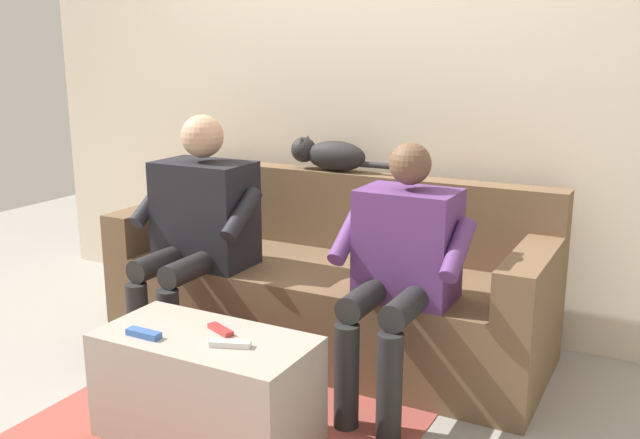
{
  "coord_description": "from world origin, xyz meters",
  "views": [
    {
      "loc": [
        -1.52,
        2.85,
        1.46
      ],
      "look_at": [
        0.0,
        -0.02,
        0.67
      ],
      "focal_mm": 39.56,
      "sensor_mm": 36.0,
      "label": 1
    }
  ],
  "objects_px": {
    "person_right_seated": "(198,221)",
    "couch": "(329,289)",
    "person_left_seated": "(401,260)",
    "remote_white": "(230,344)",
    "cat_on_backrest": "(328,154)",
    "coffee_table": "(207,387)",
    "remote_red": "(220,330)",
    "remote_blue": "(144,334)"
  },
  "relations": [
    {
      "from": "person_right_seated",
      "to": "remote_blue",
      "type": "xyz_separation_m",
      "value": [
        -0.33,
        0.77,
        -0.22
      ]
    },
    {
      "from": "person_left_seated",
      "to": "cat_on_backrest",
      "type": "distance_m",
      "value": 0.99
    },
    {
      "from": "person_right_seated",
      "to": "couch",
      "type": "bearing_deg",
      "value": -146.12
    },
    {
      "from": "remote_blue",
      "to": "remote_white",
      "type": "bearing_deg",
      "value": 12.99
    },
    {
      "from": "coffee_table",
      "to": "person_right_seated",
      "type": "height_order",
      "value": "person_right_seated"
    },
    {
      "from": "couch",
      "to": "coffee_table",
      "type": "distance_m",
      "value": 1.01
    },
    {
      "from": "couch",
      "to": "remote_blue",
      "type": "height_order",
      "value": "couch"
    },
    {
      "from": "cat_on_backrest",
      "to": "remote_red",
      "type": "distance_m",
      "value": 1.34
    },
    {
      "from": "couch",
      "to": "remote_blue",
      "type": "bearing_deg",
      "value": 80.18
    },
    {
      "from": "cat_on_backrest",
      "to": "remote_white",
      "type": "xyz_separation_m",
      "value": [
        -0.29,
        1.33,
        -0.49
      ]
    },
    {
      "from": "remote_red",
      "to": "coffee_table",
      "type": "bearing_deg",
      "value": 85.72
    },
    {
      "from": "person_right_seated",
      "to": "cat_on_backrest",
      "type": "relative_size",
      "value": 2.01
    },
    {
      "from": "cat_on_backrest",
      "to": "remote_red",
      "type": "xyz_separation_m",
      "value": [
        -0.18,
        1.23,
        -0.49
      ]
    },
    {
      "from": "couch",
      "to": "cat_on_backrest",
      "type": "xyz_separation_m",
      "value": [
        0.15,
        -0.28,
        0.63
      ]
    },
    {
      "from": "coffee_table",
      "to": "remote_blue",
      "type": "xyz_separation_m",
      "value": [
        0.19,
        0.11,
        0.22
      ]
    },
    {
      "from": "coffee_table",
      "to": "cat_on_backrest",
      "type": "relative_size",
      "value": 1.43
    },
    {
      "from": "cat_on_backrest",
      "to": "remote_blue",
      "type": "distance_m",
      "value": 1.49
    },
    {
      "from": "person_right_seated",
      "to": "cat_on_backrest",
      "type": "distance_m",
      "value": 0.78
    },
    {
      "from": "couch",
      "to": "remote_white",
      "type": "relative_size",
      "value": 14.48
    },
    {
      "from": "person_left_seated",
      "to": "remote_white",
      "type": "distance_m",
      "value": 0.8
    },
    {
      "from": "person_left_seated",
      "to": "remote_red",
      "type": "bearing_deg",
      "value": 49.57
    },
    {
      "from": "person_right_seated",
      "to": "person_left_seated",
      "type": "bearing_deg",
      "value": 178.86
    },
    {
      "from": "remote_white",
      "to": "remote_red",
      "type": "height_order",
      "value": "remote_white"
    },
    {
      "from": "cat_on_backrest",
      "to": "remote_blue",
      "type": "xyz_separation_m",
      "value": [
        0.04,
        1.4,
        -0.49
      ]
    },
    {
      "from": "remote_blue",
      "to": "person_left_seated",
      "type": "bearing_deg",
      "value": 46.5
    },
    {
      "from": "coffee_table",
      "to": "person_right_seated",
      "type": "bearing_deg",
      "value": -51.5
    },
    {
      "from": "couch",
      "to": "remote_white",
      "type": "height_order",
      "value": "couch"
    },
    {
      "from": "person_left_seated",
      "to": "remote_white",
      "type": "relative_size",
      "value": 7.35
    },
    {
      "from": "couch",
      "to": "person_left_seated",
      "type": "relative_size",
      "value": 1.97
    },
    {
      "from": "person_left_seated",
      "to": "remote_red",
      "type": "relative_size",
      "value": 8.31
    },
    {
      "from": "person_right_seated",
      "to": "remote_red",
      "type": "relative_size",
      "value": 8.82
    },
    {
      "from": "coffee_table",
      "to": "remote_white",
      "type": "height_order",
      "value": "remote_white"
    },
    {
      "from": "couch",
      "to": "person_right_seated",
      "type": "distance_m",
      "value": 0.73
    },
    {
      "from": "person_left_seated",
      "to": "remote_red",
      "type": "height_order",
      "value": "person_left_seated"
    },
    {
      "from": "coffee_table",
      "to": "remote_blue",
      "type": "bearing_deg",
      "value": 30.03
    },
    {
      "from": "coffee_table",
      "to": "person_right_seated",
      "type": "relative_size",
      "value": 0.71
    },
    {
      "from": "coffee_table",
      "to": "remote_red",
      "type": "distance_m",
      "value": 0.23
    },
    {
      "from": "person_right_seated",
      "to": "remote_red",
      "type": "height_order",
      "value": "person_right_seated"
    },
    {
      "from": "person_left_seated",
      "to": "person_right_seated",
      "type": "xyz_separation_m",
      "value": [
        1.05,
        -0.02,
        0.04
      ]
    },
    {
      "from": "couch",
      "to": "person_left_seated",
      "type": "xyz_separation_m",
      "value": [
        -0.52,
        0.37,
        0.33
      ]
    },
    {
      "from": "person_right_seated",
      "to": "remote_white",
      "type": "relative_size",
      "value": 7.79
    },
    {
      "from": "coffee_table",
      "to": "remote_red",
      "type": "relative_size",
      "value": 6.25
    }
  ]
}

